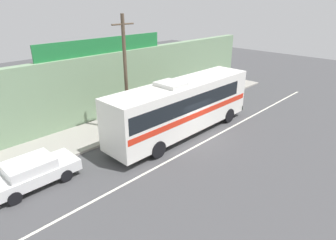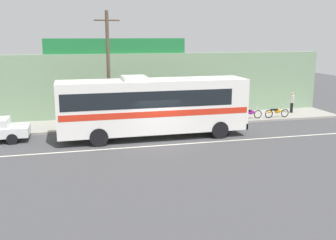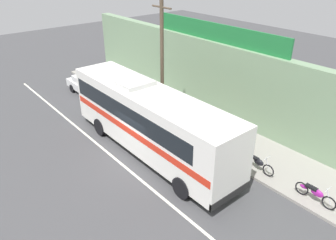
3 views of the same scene
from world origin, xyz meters
TOP-DOWN VIEW (x-y plane):
  - ground_plane at (0.00, 0.00)m, footprint 70.00×70.00m
  - sidewalk_slab at (0.00, 5.20)m, footprint 30.00×3.60m
  - storefront_facade at (0.00, 7.35)m, footprint 30.00×0.70m
  - storefront_billboard at (-1.44, 7.35)m, footprint 10.32×0.12m
  - road_center_stripe at (0.00, -0.80)m, footprint 30.00×0.14m
  - intercity_bus at (-0.12, 1.07)m, footprint 11.33×2.60m
  - parked_car at (-9.48, 2.36)m, footprint 4.23×1.90m
  - utility_pole at (-2.40, 3.84)m, footprint 1.60×0.22m
  - motorcycle_orange at (4.78, 3.99)m, footprint 1.91×0.56m
  - motorcycle_green at (7.77, 4.00)m, footprint 1.84×0.56m
  - motorcycle_blue at (9.87, 3.91)m, footprint 1.92×0.56m
  - pedestrian_far_left at (-0.23, 4.96)m, footprint 0.30×0.48m
  - pedestrian_near_shop at (12.01, 5.38)m, footprint 0.30×0.48m

SIDE VIEW (x-z plane):
  - ground_plane at x=0.00m, z-range 0.00..0.00m
  - road_center_stripe at x=0.00m, z-range 0.00..0.01m
  - sidewalk_slab at x=0.00m, z-range 0.00..0.14m
  - motorcycle_orange at x=4.78m, z-range 0.09..1.04m
  - motorcycle_green at x=7.77m, z-range 0.09..1.04m
  - motorcycle_blue at x=9.87m, z-range 0.09..1.04m
  - parked_car at x=-9.48m, z-range 0.05..1.42m
  - pedestrian_near_shop at x=12.01m, z-range 0.27..1.89m
  - pedestrian_far_left at x=-0.23m, z-range 0.28..2.00m
  - intercity_bus at x=-0.12m, z-range 0.17..3.96m
  - storefront_facade at x=0.00m, z-range 0.00..4.80m
  - utility_pole at x=-2.40m, z-range 0.27..7.78m
  - storefront_billboard at x=-1.44m, z-range 4.80..5.90m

